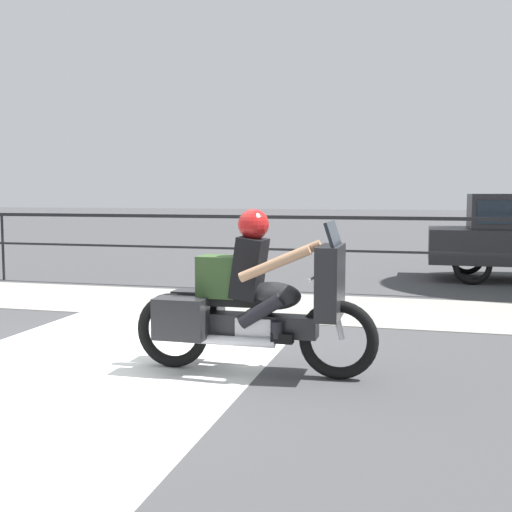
% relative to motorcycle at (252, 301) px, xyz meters
% --- Properties ---
extents(ground_plane, '(120.00, 120.00, 0.00)m').
position_rel_motorcycle_xyz_m(ground_plane, '(-1.29, 0.13, -0.69)').
color(ground_plane, '#424244').
extents(sidewalk_band, '(44.00, 2.40, 0.01)m').
position_rel_motorcycle_xyz_m(sidewalk_band, '(-1.29, 3.53, -0.68)').
color(sidewalk_band, '#99968E').
rests_on(sidewalk_band, ground).
extents(crosswalk_band, '(3.24, 6.00, 0.01)m').
position_rel_motorcycle_xyz_m(crosswalk_band, '(-1.54, -0.07, -0.69)').
color(crosswalk_band, silver).
rests_on(crosswalk_band, ground).
extents(fence_railing, '(36.00, 0.05, 1.31)m').
position_rel_motorcycle_xyz_m(fence_railing, '(-1.29, 5.08, 0.34)').
color(fence_railing, black).
rests_on(fence_railing, ground).
extents(motorcycle, '(2.35, 0.76, 1.55)m').
position_rel_motorcycle_xyz_m(motorcycle, '(0.00, 0.00, 0.00)').
color(motorcycle, black).
rests_on(motorcycle, ground).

